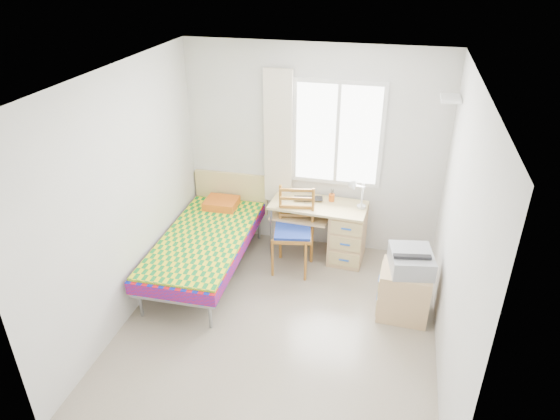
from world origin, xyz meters
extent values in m
plane|color=#BCAD93|center=(0.00, 0.00, 0.00)|extent=(3.50, 3.50, 0.00)
plane|color=white|center=(0.00, 0.00, 2.60)|extent=(3.50, 3.50, 0.00)
plane|color=silver|center=(0.00, 1.75, 1.30)|extent=(3.20, 0.00, 3.20)
plane|color=silver|center=(-1.60, 0.00, 1.30)|extent=(0.00, 3.50, 3.50)
plane|color=silver|center=(1.60, 0.00, 1.30)|extent=(0.00, 3.50, 3.50)
cube|color=white|center=(0.30, 1.73, 1.55)|extent=(1.10, 0.04, 1.30)
cube|color=white|center=(0.30, 1.72, 1.55)|extent=(1.00, 0.02, 1.20)
cube|color=white|center=(0.30, 1.72, 1.55)|extent=(0.04, 0.02, 1.20)
cube|color=beige|center=(-0.42, 1.68, 1.45)|extent=(0.35, 0.05, 1.70)
cube|color=white|center=(1.49, 1.40, 2.15)|extent=(0.20, 0.32, 0.03)
cube|color=gray|center=(-1.08, 0.72, 0.35)|extent=(0.96, 2.08, 0.06)
cube|color=red|center=(-1.08, 0.72, 0.43)|extent=(1.00, 2.10, 0.14)
cube|color=yellow|center=(-1.08, 0.70, 0.52)|extent=(0.98, 1.98, 0.03)
cube|color=#E1C976|center=(-1.08, 1.72, 0.62)|extent=(0.99, 0.07, 0.57)
cube|color=#C95016|center=(-1.13, 1.45, 0.58)|extent=(0.42, 0.36, 0.10)
cylinder|color=gray|center=(-1.47, -0.21, 0.17)|extent=(0.04, 0.04, 0.33)
cylinder|color=gray|center=(-0.68, 1.65, 0.17)|extent=(0.04, 0.04, 0.33)
cube|color=#E1C976|center=(0.15, 1.43, 0.72)|extent=(1.20, 0.60, 0.03)
cube|color=tan|center=(0.53, 1.43, 0.35)|extent=(0.44, 0.54, 0.70)
cube|color=tan|center=(-0.06, 1.43, 0.57)|extent=(0.74, 0.54, 0.02)
cylinder|color=gray|center=(-0.40, 1.21, 0.35)|extent=(0.03, 0.03, 0.70)
cylinder|color=gray|center=(-0.40, 1.65, 0.35)|extent=(0.03, 0.03, 0.70)
cube|color=#92581C|center=(-0.09, 1.05, 0.50)|extent=(0.52, 0.52, 0.04)
cube|color=navy|center=(-0.09, 1.05, 0.54)|extent=(0.50, 0.50, 0.04)
cube|color=#92581C|center=(-0.09, 1.25, 0.82)|extent=(0.40, 0.10, 0.45)
cylinder|color=#92581C|center=(-0.29, 0.85, 0.25)|extent=(0.03, 0.03, 0.50)
cylinder|color=#92581C|center=(0.11, 1.25, 0.51)|extent=(0.04, 0.04, 1.03)
cube|color=tan|center=(1.25, 0.50, 0.29)|extent=(0.54, 0.49, 0.57)
cube|color=#E1C976|center=(0.99, 0.50, 0.42)|extent=(0.03, 0.43, 0.21)
cube|color=#E1C976|center=(0.99, 0.50, 0.18)|extent=(0.03, 0.43, 0.21)
cube|color=#9FA1A6|center=(1.28, 0.52, 0.67)|extent=(0.50, 0.55, 0.20)
cube|color=black|center=(1.28, 0.52, 0.77)|extent=(0.39, 0.45, 0.02)
imported|color=black|center=(0.02, 1.47, 0.75)|extent=(0.39, 0.30, 0.03)
cylinder|color=#C95016|center=(0.29, 1.56, 0.78)|extent=(0.09, 0.09, 0.09)
cylinder|color=white|center=(0.67, 1.46, 0.75)|extent=(0.11, 0.11, 0.03)
cylinder|color=white|center=(0.67, 1.46, 0.90)|extent=(0.02, 0.12, 0.29)
cylinder|color=white|center=(0.65, 1.38, 1.05)|extent=(0.13, 0.25, 0.12)
cone|color=white|center=(0.57, 1.28, 1.08)|extent=(0.15, 0.16, 0.14)
imported|color=gray|center=(-0.09, 1.45, 0.59)|extent=(0.26, 0.29, 0.02)
camera|label=1|loc=(0.98, -3.97, 3.55)|focal=32.00mm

